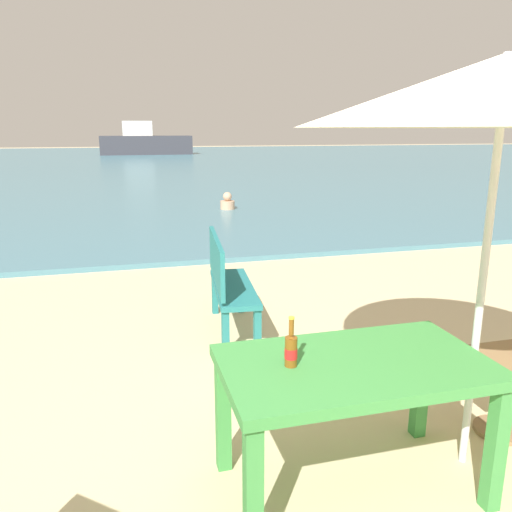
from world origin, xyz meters
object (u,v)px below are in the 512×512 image
picnic_table_green (354,380)px  bench_teal_center (226,279)px  boat_ferry (145,143)px  patio_umbrella (504,91)px  beer_bottle_amber (291,349)px  side_table_wood (505,383)px  swimmer_person (227,203)px

picnic_table_green → bench_teal_center: bearing=95.0°
boat_ferry → patio_umbrella: bearing=-90.2°
beer_bottle_amber → patio_umbrella: 1.68m
side_table_wood → boat_ferry: size_ratio=0.08×
beer_bottle_amber → boat_ferry: (1.21, 38.11, 0.12)m
beer_bottle_amber → swimmer_person: 9.69m
picnic_table_green → patio_umbrella: (0.76, 0.03, 1.47)m
bench_teal_center → boat_ferry: (1.07, 35.81, 0.43)m
beer_bottle_amber → side_table_wood: 1.61m
side_table_wood → beer_bottle_amber: bearing=-172.9°
side_table_wood → bench_teal_center: bench_teal_center is taller
swimmer_person → picnic_table_green: bearing=-97.8°
picnic_table_green → beer_bottle_amber: size_ratio=5.28×
bench_teal_center → side_table_wood: bearing=-56.8°
picnic_table_green → swimmer_person: (1.31, 9.56, -0.41)m
boat_ferry → picnic_table_green: bearing=-91.3°
picnic_table_green → swimmer_person: picnic_table_green is taller
beer_bottle_amber → bench_teal_center: beer_bottle_amber is taller
picnic_table_green → beer_bottle_amber: bearing=174.9°
picnic_table_green → boat_ferry: boat_ferry is taller
bench_teal_center → boat_ferry: size_ratio=0.18×
swimmer_person → bench_teal_center: bearing=-101.9°
picnic_table_green → bench_teal_center: (-0.20, 2.33, -0.11)m
side_table_wood → swimmer_person: size_ratio=1.32×
boat_ferry → beer_bottle_amber: bearing=-91.8°
beer_bottle_amber → swimmer_person: bearing=80.1°
bench_teal_center → patio_umbrella: bearing=-67.4°
picnic_table_green → boat_ferry: bearing=88.7°
picnic_table_green → boat_ferry: size_ratio=0.20×
side_table_wood → swimmer_person: bearing=89.2°
picnic_table_green → beer_bottle_amber: 0.40m
patio_umbrella → swimmer_person: (0.56, 9.53, -1.88)m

